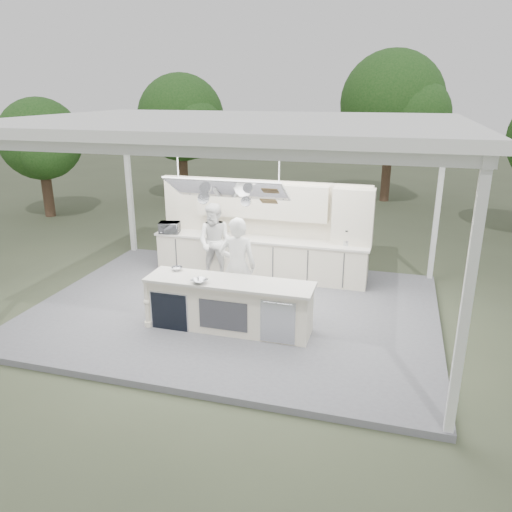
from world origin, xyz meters
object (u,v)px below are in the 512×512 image
(back_counter, at_px, (260,257))
(demo_island, at_px, (228,305))
(head_chef, at_px, (237,267))
(sous_chef, at_px, (216,242))

(back_counter, bearing_deg, demo_island, -86.37)
(demo_island, bearing_deg, back_counter, 93.63)
(demo_island, distance_m, back_counter, 2.82)
(back_counter, bearing_deg, head_chef, -86.24)
(demo_island, height_order, head_chef, head_chef)
(back_counter, relative_size, sous_chef, 2.81)
(head_chef, distance_m, sous_chef, 1.94)
(head_chef, bearing_deg, sous_chef, -69.49)
(head_chef, xyz_separation_m, sous_chef, (-1.05, 1.63, -0.08))
(back_counter, height_order, sous_chef, sous_chef)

